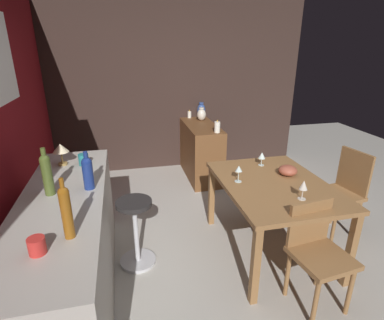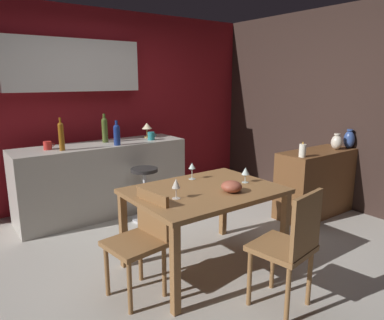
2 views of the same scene
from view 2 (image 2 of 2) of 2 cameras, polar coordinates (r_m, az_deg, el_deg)
The scene contains 23 objects.
ground_plane at distance 3.65m, azimuth -1.90°, elevation -14.67°, with size 9.00×9.00×0.00m, color #B7B2A8.
wall_kitchen_back at distance 5.07m, azimuth -16.11°, elevation 9.29°, with size 5.20×0.33×2.60m.
wall_side_right at distance 5.29m, azimuth 19.69°, elevation 7.95°, with size 0.10×4.40×2.60m, color #33231E.
dining_table at distance 3.17m, azimuth 2.02°, elevation -6.09°, with size 1.29×0.95×0.74m.
kitchen_counter at distance 4.64m, azimuth -14.03°, elevation -2.96°, with size 2.10×0.60×0.90m, color #B2ADA3.
sideboard_cabinet at distance 4.75m, azimuth 19.23°, elevation -3.46°, with size 1.10×0.44×0.82m, color brown.
chair_near_window at distance 2.87m, azimuth -8.19°, elevation -12.33°, with size 0.45×0.45×0.83m.
chair_by_doorway at distance 2.73m, azimuth 15.41°, elevation -13.01°, with size 0.46×0.46×0.93m.
bar_stool at distance 4.34m, azimuth -7.54°, elevation -5.20°, with size 0.34×0.34×0.65m.
wine_glass_left at distance 2.86m, azimuth -2.57°, elevation -3.87°, with size 0.07×0.07×0.17m.
wine_glass_right at distance 3.41m, azimuth 0.01°, elevation -1.10°, with size 0.07×0.07×0.16m.
wine_glass_center at distance 3.34m, azimuth 8.56°, elevation -1.83°, with size 0.07×0.07×0.14m.
fruit_bowl at distance 3.06m, azimuth 6.35°, elevation -4.24°, with size 0.18×0.18×0.10m, color #9E4C38.
wine_bottle_cobalt at distance 4.39m, azimuth -11.95°, elevation 4.14°, with size 0.08×0.08×0.30m.
wine_bottle_amber at distance 4.23m, azimuth -20.21°, elevation 3.76°, with size 0.06×0.06×0.37m.
wine_bottle_olive at distance 4.62m, azimuth -13.80°, elevation 4.88°, with size 0.07×0.07×0.36m.
cup_red at distance 4.36m, azimuth -22.10°, elevation 2.17°, with size 0.13×0.09×0.09m.
cup_teal at distance 4.71m, azimuth -6.54°, elevation 3.84°, with size 0.13×0.09×0.10m.
counter_lamp at distance 4.89m, azimuth -7.25°, elevation 5.30°, with size 0.14×0.14×0.20m.
pillar_candle_tall at distance 4.21m, azimuth 17.28°, elevation 1.45°, with size 0.08×0.08×0.17m.
pillar_candle_short at distance 5.07m, azimuth 22.04°, elevation 2.70°, with size 0.06×0.06×0.13m.
vase_ceramic_blue at distance 4.95m, azimuth 23.85°, elevation 3.05°, with size 0.13×0.13×0.24m.
vase_ceramic_ivory at distance 4.81m, azimuth 22.15°, elevation 2.68°, with size 0.14×0.14×0.20m.
Camera 2 is at (-1.81, -2.68, 1.69)m, focal length 33.31 mm.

